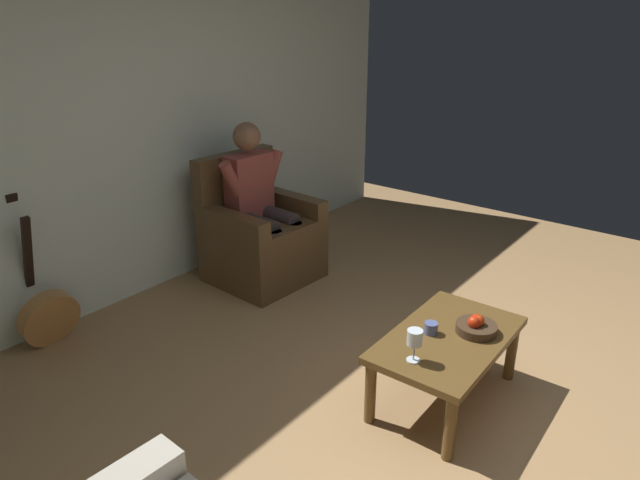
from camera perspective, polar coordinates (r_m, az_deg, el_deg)
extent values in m
plane|color=#A57D51|center=(3.31, 17.29, -17.25)|extent=(6.69, 6.69, 0.00)
cube|color=silver|center=(4.41, -17.14, 12.63)|extent=(5.67, 0.06, 2.78)
cube|color=#523B22|center=(4.62, -5.68, -1.49)|extent=(0.79, 0.76, 0.41)
cube|color=#523B22|center=(4.49, -5.27, 1.27)|extent=(0.54, 0.63, 0.10)
cube|color=#523B22|center=(4.71, -3.04, 3.28)|extent=(0.16, 0.73, 0.24)
cube|color=#523B22|center=(4.31, -8.88, 1.18)|extent=(0.16, 0.73, 0.24)
cube|color=#523B22|center=(4.67, -8.51, 5.12)|extent=(0.77, 0.15, 0.59)
cube|color=#96433C|center=(4.53, -7.12, 5.43)|extent=(0.38, 0.20, 0.51)
sphere|color=brown|center=(4.43, -7.36, 10.27)|extent=(0.21, 0.21, 0.21)
cylinder|color=#362E2E|center=(4.54, -4.31, 2.41)|extent=(0.15, 0.39, 0.13)
cylinder|color=#362E2E|center=(4.51, -2.50, -1.31)|extent=(0.12, 0.12, 0.51)
cylinder|color=#96433C|center=(4.60, -4.76, 7.25)|extent=(0.20, 0.10, 0.29)
cylinder|color=#362E2E|center=(4.40, -6.38, 1.66)|extent=(0.15, 0.39, 0.13)
cylinder|color=#362E2E|center=(4.37, -4.52, -2.19)|extent=(0.12, 0.12, 0.51)
cylinder|color=#96433C|center=(4.32, -8.87, 6.07)|extent=(0.20, 0.10, 0.29)
cube|color=brown|center=(3.21, 12.71, -9.69)|extent=(0.94, 0.57, 0.04)
cylinder|color=brown|center=(3.58, 18.65, -10.55)|extent=(0.06, 0.06, 0.37)
cylinder|color=brown|center=(2.94, 12.91, -17.89)|extent=(0.06, 0.06, 0.37)
cylinder|color=brown|center=(3.71, 12.03, -8.55)|extent=(0.06, 0.06, 0.37)
cylinder|color=brown|center=(3.10, 5.07, -14.96)|extent=(0.06, 0.06, 0.37)
cylinder|color=#B1773F|center=(4.11, -25.50, -7.09)|extent=(0.38, 0.20, 0.39)
cylinder|color=black|center=(4.06, -25.22, -7.08)|extent=(0.11, 0.03, 0.10)
cube|color=black|center=(4.04, -27.26, -1.12)|extent=(0.05, 0.16, 0.51)
cube|color=black|center=(4.01, -28.54, 3.22)|extent=(0.07, 0.07, 0.14)
cylinder|color=silver|center=(2.96, 9.32, -11.79)|extent=(0.07, 0.07, 0.01)
cylinder|color=silver|center=(2.94, 9.38, -11.01)|extent=(0.01, 0.01, 0.09)
cylinder|color=silver|center=(2.89, 9.48, -9.61)|extent=(0.08, 0.08, 0.08)
cylinder|color=#590C19|center=(2.90, 9.46, -9.98)|extent=(0.07, 0.07, 0.03)
cylinder|color=#3F2D1D|center=(3.26, 15.40, -8.53)|extent=(0.22, 0.22, 0.05)
sphere|color=red|center=(3.21, 15.18, -7.98)|extent=(0.07, 0.07, 0.07)
sphere|color=#BE310D|center=(3.23, 15.56, -7.82)|extent=(0.07, 0.07, 0.07)
sphere|color=#B5230D|center=(3.24, 15.40, -7.76)|extent=(0.07, 0.07, 0.07)
cylinder|color=#525D91|center=(3.19, 11.06, -8.66)|extent=(0.07, 0.07, 0.06)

